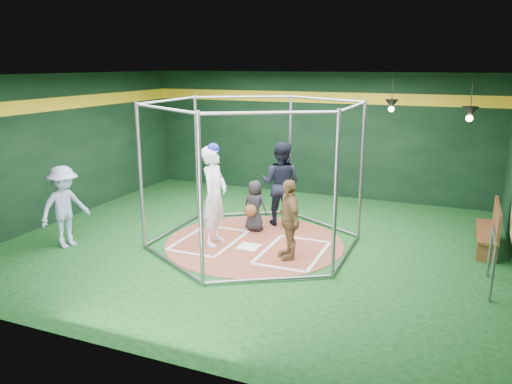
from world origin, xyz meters
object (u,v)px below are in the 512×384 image
at_px(batter_figure, 214,195).
at_px(umpire, 281,184).
at_px(visitor_leopard, 289,219).
at_px(dugout_bench, 491,227).

distance_m(batter_figure, umpire, 1.98).
relative_size(batter_figure, visitor_leopard, 1.37).
relative_size(batter_figure, dugout_bench, 1.30).
height_order(batter_figure, dugout_bench, batter_figure).
xyz_separation_m(batter_figure, visitor_leopard, (1.69, -0.15, -0.27)).
bearing_deg(visitor_leopard, dugout_bench, 81.65).
bearing_deg(batter_figure, umpire, 65.53).
bearing_deg(batter_figure, dugout_bench, 18.99).
bearing_deg(umpire, batter_figure, 64.61).
distance_m(visitor_leopard, dugout_bench, 4.20).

